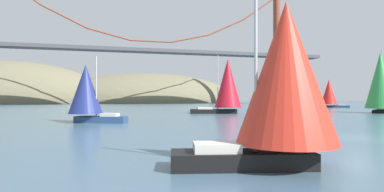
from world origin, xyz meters
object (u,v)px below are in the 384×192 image
(sailboat_green_sail, at_px, (380,82))
(sailboat_navy_sail, at_px, (87,92))
(sailboat_red_spinnaker, at_px, (329,92))
(sailboat_orange_sail, at_px, (290,89))
(sailboat_crimson_sail, at_px, (227,85))
(sailboat_scarlet_sail, at_px, (283,78))

(sailboat_green_sail, bearing_deg, sailboat_navy_sail, -171.57)
(sailboat_green_sail, distance_m, sailboat_red_spinnaker, 30.06)
(sailboat_orange_sail, xyz_separation_m, sailboat_red_spinnaker, (22.54, 15.76, -0.55))
(sailboat_crimson_sail, bearing_deg, sailboat_scarlet_sail, -109.15)
(sailboat_green_sail, bearing_deg, sailboat_orange_sail, 132.39)
(sailboat_navy_sail, bearing_deg, sailboat_crimson_sail, 31.77)
(sailboat_green_sail, height_order, sailboat_red_spinnaker, sailboat_green_sail)
(sailboat_crimson_sail, bearing_deg, sailboat_navy_sail, -148.23)
(sailboat_orange_sail, relative_size, sailboat_red_spinnaker, 1.14)
(sailboat_scarlet_sail, height_order, sailboat_red_spinnaker, sailboat_red_spinnaker)
(sailboat_green_sail, height_order, sailboat_navy_sail, sailboat_green_sail)
(sailboat_green_sail, bearing_deg, sailboat_red_spinnaker, 67.09)
(sailboat_scarlet_sail, bearing_deg, sailboat_navy_sail, 107.91)
(sailboat_scarlet_sail, bearing_deg, sailboat_red_spinnaker, 49.56)
(sailboat_green_sail, xyz_separation_m, sailboat_red_spinnaker, (11.68, 27.65, -1.57))
(sailboat_crimson_sail, xyz_separation_m, sailboat_red_spinnaker, (38.49, 20.81, -0.88))
(sailboat_scarlet_sail, distance_m, sailboat_navy_sail, 28.25)
(sailboat_orange_sail, distance_m, sailboat_crimson_sail, 16.74)
(sailboat_crimson_sail, bearing_deg, sailboat_red_spinnaker, 28.40)
(sailboat_scarlet_sail, height_order, sailboat_crimson_sail, sailboat_crimson_sail)
(sailboat_green_sail, relative_size, sailboat_red_spinnaker, 1.37)
(sailboat_navy_sail, height_order, sailboat_crimson_sail, sailboat_crimson_sail)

